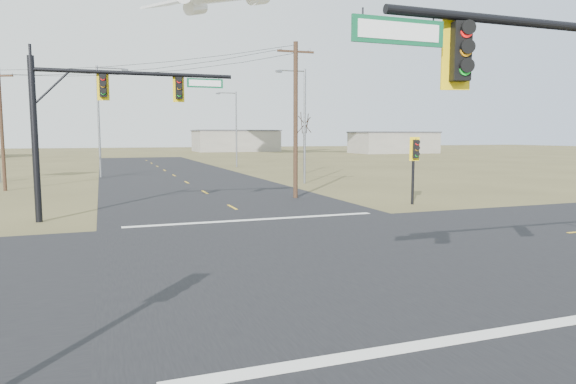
% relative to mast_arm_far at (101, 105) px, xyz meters
% --- Properties ---
extents(ground, '(320.00, 320.00, 0.00)m').
position_rel_mast_arm_far_xyz_m(ground, '(6.62, -10.45, -5.39)').
color(ground, brown).
rests_on(ground, ground).
extents(road_ew, '(160.00, 14.00, 0.02)m').
position_rel_mast_arm_far_xyz_m(road_ew, '(6.62, -10.45, -5.38)').
color(road_ew, black).
rests_on(road_ew, ground).
extents(road_ns, '(14.00, 160.00, 0.02)m').
position_rel_mast_arm_far_xyz_m(road_ns, '(6.62, -10.45, -5.38)').
color(road_ns, black).
rests_on(road_ns, ground).
extents(stop_bar_near, '(12.00, 0.40, 0.01)m').
position_rel_mast_arm_far_xyz_m(stop_bar_near, '(6.62, -17.95, -5.36)').
color(stop_bar_near, silver).
rests_on(stop_bar_near, road_ns).
extents(stop_bar_far, '(12.00, 0.40, 0.01)m').
position_rel_mast_arm_far_xyz_m(stop_bar_far, '(6.62, -2.95, -5.36)').
color(stop_bar_far, silver).
rests_on(stop_bar_far, road_ns).
extents(mast_arm_far, '(9.26, 0.42, 7.50)m').
position_rel_mast_arm_far_xyz_m(mast_arm_far, '(0.00, 0.00, 0.00)').
color(mast_arm_far, black).
rests_on(mast_arm_far, ground).
extents(pedestal_signal_ne, '(0.67, 0.58, 3.90)m').
position_rel_mast_arm_far_xyz_m(pedestal_signal_ne, '(16.73, -0.82, -2.51)').
color(pedestal_signal_ne, black).
rests_on(pedestal_signal_ne, ground).
extents(utility_pole_near, '(2.38, 0.28, 9.71)m').
position_rel_mast_arm_far_xyz_m(utility_pole_near, '(11.44, 4.43, -0.36)').
color(utility_pole_near, '#422B1C').
rests_on(utility_pole_near, ground).
extents(utility_pole_far, '(1.99, 0.98, 8.72)m').
position_rel_mast_arm_far_xyz_m(utility_pole_far, '(-6.66, 15.57, -0.84)').
color(utility_pole_far, '#422B1C').
rests_on(utility_pole_far, ground).
extents(streetlight_a, '(2.61, 0.36, 9.32)m').
position_rel_mast_arm_far_xyz_m(streetlight_a, '(15.49, 13.49, -0.16)').
color(streetlight_a, slate).
rests_on(streetlight_a, ground).
extents(streetlight_b, '(2.61, 0.29, 9.35)m').
position_rel_mast_arm_far_xyz_m(streetlight_b, '(15.66, 36.80, -0.15)').
color(streetlight_b, slate).
rests_on(streetlight_b, ground).
extents(streetlight_c, '(2.91, 0.38, 10.41)m').
position_rel_mast_arm_far_xyz_m(streetlight_c, '(0.05, 25.77, 0.45)').
color(streetlight_c, slate).
rests_on(streetlight_c, ground).
extents(bare_tree_c, '(3.51, 3.51, 6.75)m').
position_rel_mast_arm_far_xyz_m(bare_tree_c, '(19.92, 24.11, -0.10)').
color(bare_tree_c, black).
rests_on(bare_tree_c, ground).
extents(warehouse_mid, '(20.00, 12.00, 5.00)m').
position_rel_mast_arm_far_xyz_m(warehouse_mid, '(31.62, 99.55, -2.89)').
color(warehouse_mid, '#9B9689').
rests_on(warehouse_mid, ground).
extents(warehouse_right, '(18.00, 10.00, 4.50)m').
position_rel_mast_arm_far_xyz_m(warehouse_right, '(61.62, 74.55, -3.14)').
color(warehouse_right, '#9B9689').
rests_on(warehouse_right, ground).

